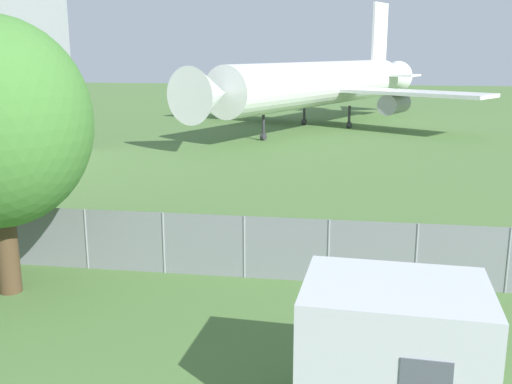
% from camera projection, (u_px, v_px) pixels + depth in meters
% --- Properties ---
extents(perimeter_fence, '(56.07, 0.07, 1.96)m').
position_uv_depth(perimeter_fence, '(164.00, 243.00, 18.58)').
color(perimeter_fence, gray).
rests_on(perimeter_fence, ground).
extents(airplane, '(27.92, 34.85, 11.67)m').
position_uv_depth(airplane, '(322.00, 84.00, 53.47)').
color(airplane, white).
rests_on(airplane, ground).
extents(portable_cabin, '(3.49, 2.75, 2.69)m').
position_uv_depth(portable_cabin, '(393.00, 353.00, 11.08)').
color(portable_cabin, silver).
rests_on(portable_cabin, ground).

